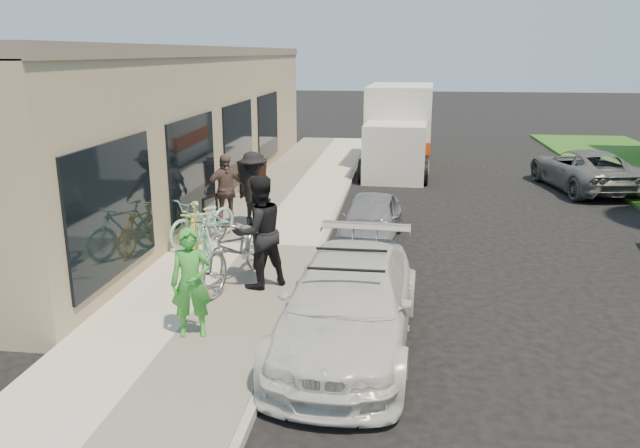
{
  "coord_description": "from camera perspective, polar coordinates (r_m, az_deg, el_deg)",
  "views": [
    {
      "loc": [
        1.18,
        -9.36,
        4.08
      ],
      "look_at": [
        -0.26,
        1.51,
        1.05
      ],
      "focal_mm": 35.0,
      "sensor_mm": 36.0,
      "label": 1
    }
  ],
  "objects": [
    {
      "name": "sedan_silver",
      "position": [
        13.79,
        4.69,
        0.49
      ],
      "size": [
        1.44,
        3.21,
        1.07
      ],
      "primitive_type": "imported",
      "rotation": [
        0.0,
        0.0,
        -0.06
      ],
      "color": "gray",
      "rests_on": "ground"
    },
    {
      "name": "curb",
      "position": [
        13.09,
        0.05,
        -2.41
      ],
      "size": [
        0.12,
        34.0,
        0.13
      ],
      "primitive_type": "cube",
      "color": "#A29F94",
      "rests_on": "ground"
    },
    {
      "name": "man_standing",
      "position": [
        10.65,
        -5.63,
        -0.72
      ],
      "size": [
        1.2,
        1.18,
        1.96
      ],
      "primitive_type": "imported",
      "rotation": [
        0.0,
        0.0,
        3.87
      ],
      "color": "black",
      "rests_on": "sidewalk"
    },
    {
      "name": "far_car_gray",
      "position": [
        20.74,
        22.99,
        4.62
      ],
      "size": [
        2.82,
        4.77,
        1.25
      ],
      "primitive_type": "imported",
      "rotation": [
        0.0,
        0.0,
        3.32
      ],
      "color": "#55575A",
      "rests_on": "ground"
    },
    {
      "name": "ground",
      "position": [
        10.27,
        0.36,
        -7.95
      ],
      "size": [
        120.0,
        120.0,
        0.0
      ],
      "primitive_type": "plane",
      "color": "black",
      "rests_on": "ground"
    },
    {
      "name": "moving_truck",
      "position": [
        22.77,
        7.22,
        8.33
      ],
      "size": [
        2.49,
        6.07,
        2.94
      ],
      "rotation": [
        0.0,
        0.0,
        -0.04
      ],
      "color": "silver",
      "rests_on": "ground"
    },
    {
      "name": "sandwich_board",
      "position": [
        17.51,
        -6.21,
        4.18
      ],
      "size": [
        0.73,
        0.73,
        1.05
      ],
      "rotation": [
        0.0,
        0.0,
        -0.15
      ],
      "color": "black",
      "rests_on": "sidewalk"
    },
    {
      "name": "bystander_b",
      "position": [
        14.5,
        -8.66,
        3.03
      ],
      "size": [
        1.06,
        0.92,
        1.71
      ],
      "primitive_type": "imported",
      "rotation": [
        0.0,
        0.0,
        0.61
      ],
      "color": "brown",
      "rests_on": "sidewalk"
    },
    {
      "name": "sedan_white",
      "position": [
        8.88,
        2.64,
        -7.28
      ],
      "size": [
        2.03,
        4.56,
        1.34
      ],
      "rotation": [
        0.0,
        0.0,
        -0.05
      ],
      "color": "silver",
      "rests_on": "ground"
    },
    {
      "name": "tandem_bike",
      "position": [
        10.96,
        -7.63,
        -2.22
      ],
      "size": [
        1.31,
        2.51,
        1.26
      ],
      "primitive_type": "imported",
      "rotation": [
        0.0,
        0.0,
        -0.21
      ],
      "color": "#B3B3B5",
      "rests_on": "sidewalk"
    },
    {
      "name": "cruiser_bike_c",
      "position": [
        12.74,
        -11.41,
        -0.58
      ],
      "size": [
        0.84,
        1.65,
        0.96
      ],
      "primitive_type": "imported",
      "rotation": [
        0.0,
        0.0,
        0.26
      ],
      "color": "yellow",
      "rests_on": "sidewalk"
    },
    {
      "name": "bystander_a",
      "position": [
        14.51,
        -6.06,
        3.19
      ],
      "size": [
        1.29,
        1.21,
        1.75
      ],
      "primitive_type": "imported",
      "rotation": [
        0.0,
        0.0,
        2.47
      ],
      "color": "black",
      "rests_on": "sidewalk"
    },
    {
      "name": "sidewalk",
      "position": [
        13.37,
        -6.55,
        -2.08
      ],
      "size": [
        3.0,
        34.0,
        0.15
      ],
      "primitive_type": "cube",
      "color": "beige",
      "rests_on": "ground"
    },
    {
      "name": "cruiser_bike_b",
      "position": [
        13.45,
        -10.64,
        0.39
      ],
      "size": [
        1.43,
        1.99,
        0.99
      ],
      "primitive_type": "imported",
      "rotation": [
        0.0,
        0.0,
        -0.46
      ],
      "color": "#8DD3C3",
      "rests_on": "sidewalk"
    },
    {
      "name": "bike_rack",
      "position": [
        14.13,
        -9.99,
        1.23
      ],
      "size": [
        0.2,
        0.59,
        0.86
      ],
      "rotation": [
        0.0,
        0.0,
        -0.25
      ],
      "color": "black",
      "rests_on": "sidewalk"
    },
    {
      "name": "storefront",
      "position": [
        18.6,
        -12.84,
        9.03
      ],
      "size": [
        3.6,
        20.0,
        4.22
      ],
      "color": "tan",
      "rests_on": "ground"
    },
    {
      "name": "woman_rider",
      "position": [
        9.0,
        -11.7,
        -5.3
      ],
      "size": [
        0.65,
        0.51,
        1.58
      ],
      "primitive_type": "imported",
      "rotation": [
        0.0,
        0.0,
        0.25
      ],
      "color": "green",
      "rests_on": "sidewalk"
    },
    {
      "name": "cruiser_bike_a",
      "position": [
        12.4,
        -10.88,
        -0.7
      ],
      "size": [
        1.36,
        1.81,
        1.08
      ],
      "primitive_type": "imported",
      "rotation": [
        0.0,
        0.0,
        0.54
      ],
      "color": "#8DD3C3",
      "rests_on": "sidewalk"
    }
  ]
}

